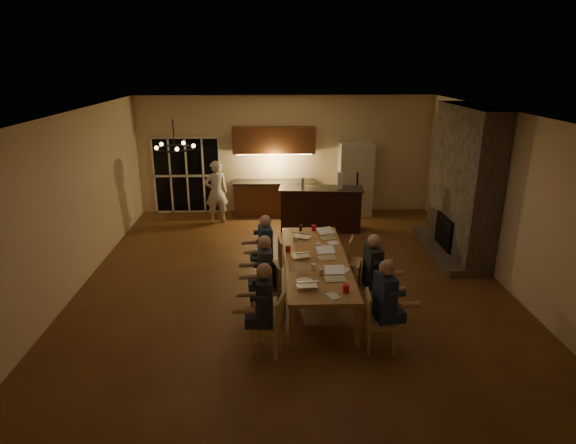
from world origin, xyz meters
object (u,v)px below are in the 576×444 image
(chair_left_near, at_px, (267,324))
(bar_island, at_px, (321,209))
(redcup_mid, at_px, (288,249))
(plate_left, at_px, (304,281))
(person_left_far, at_px, (266,250))
(plate_near, at_px, (342,270))
(person_left_mid, at_px, (265,275))
(dining_table, at_px, (315,278))
(chair_right_mid, at_px, (370,288))
(laptop_f, at_px, (328,233))
(laptop_d, at_px, (327,252))
(redcup_far, at_px, (314,228))
(laptop_b, at_px, (335,273))
(can_silver, at_px, (321,272))
(person_left_near, at_px, (265,308))
(chandelier, at_px, (175,148))
(mug_front, at_px, (313,267))
(redcup_near, at_px, (346,288))
(laptop_a, at_px, (307,279))
(standing_person, at_px, (216,192))
(person_right_mid, at_px, (372,273))
(chair_left_far, at_px, (270,262))
(person_right_near, at_px, (384,304))
(plate_far, at_px, (333,243))
(chair_right_near, at_px, (381,321))
(bar_blender, at_px, (340,180))
(mug_back, at_px, (295,239))
(laptop_e, at_px, (302,232))
(can_cola, at_px, (301,228))
(refrigerator, at_px, (355,179))
(bar_bottle, at_px, (303,183))
(laptop_c, at_px, (301,251))
(mug_mid, at_px, (318,246))

(chair_left_near, bearing_deg, bar_island, -177.04)
(redcup_mid, relative_size, plate_left, 0.44)
(person_left_far, bearing_deg, plate_near, 41.78)
(person_left_mid, distance_m, person_left_far, 1.08)
(dining_table, relative_size, plate_left, 12.39)
(chair_left_near, distance_m, redcup_mid, 2.06)
(chair_right_mid, bearing_deg, laptop_f, 34.56)
(laptop_d, distance_m, redcup_far, 1.46)
(laptop_b, height_order, can_silver, laptop_b)
(person_left_near, height_order, chandelier, chandelier)
(chair_right_mid, relative_size, can_silver, 7.42)
(dining_table, height_order, laptop_f, laptop_f)
(mug_front, relative_size, redcup_near, 0.83)
(person_left_far, distance_m, laptop_a, 1.77)
(standing_person, distance_m, mug_front, 5.22)
(chair_left_near, xyz_separation_m, person_right_mid, (1.75, 1.15, 0.24))
(redcup_far, xyz_separation_m, plate_near, (0.30, -1.97, -0.05))
(chair_left_far, relative_size, chandelier, 1.42)
(person_right_near, distance_m, chandelier, 4.01)
(laptop_d, relative_size, plate_far, 1.45)
(standing_person, xyz_separation_m, redcup_mid, (1.72, -3.98, -0.02))
(person_left_near, bearing_deg, person_right_near, 92.92)
(bar_island, distance_m, laptop_d, 3.69)
(can_silver, distance_m, plate_near, 0.42)
(laptop_a, bearing_deg, chair_right_near, 147.84)
(bar_blender, bearing_deg, laptop_d, -93.90)
(laptop_a, distance_m, mug_back, 1.93)
(plate_far, bearing_deg, person_left_far, -173.30)
(can_silver, xyz_separation_m, plate_left, (-0.29, -0.22, -0.05))
(person_left_far, distance_m, standing_person, 3.97)
(laptop_e, bearing_deg, can_cola, -63.77)
(bar_island, bearing_deg, laptop_d, -88.56)
(redcup_near, bearing_deg, plate_left, 148.55)
(chair_right_near, distance_m, plate_near, 1.25)
(chair_left_near, xyz_separation_m, mug_back, (0.53, 2.53, 0.36))
(refrigerator, distance_m, plate_near, 5.56)
(laptop_a, height_order, plate_far, laptop_a)
(person_left_near, distance_m, bar_bottle, 5.46)
(chandelier, distance_m, plate_near, 3.35)
(person_left_near, relative_size, mug_back, 13.80)
(redcup_mid, relative_size, plate_near, 0.49)
(refrigerator, xyz_separation_m, chair_left_near, (-2.37, -6.60, -0.55))
(chair_left_far, xyz_separation_m, redcup_far, (0.91, 0.88, 0.37))
(laptop_a, bearing_deg, laptop_c, -92.18)
(person_left_mid, distance_m, laptop_b, 1.19)
(refrigerator, xyz_separation_m, mug_mid, (-1.43, -4.45, -0.20))
(mug_back, bearing_deg, plate_near, -62.57)
(bar_island, xyz_separation_m, can_cola, (-0.64, -2.21, 0.27))
(standing_person, bearing_deg, person_left_near, 82.94)
(can_cola, bearing_deg, plate_near, -73.89)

